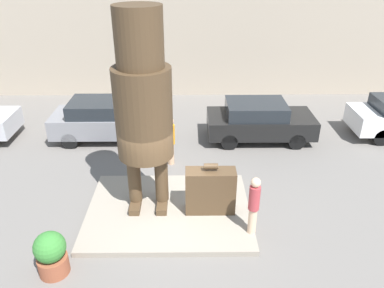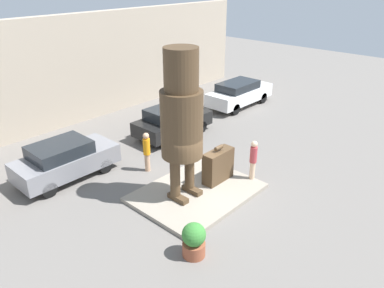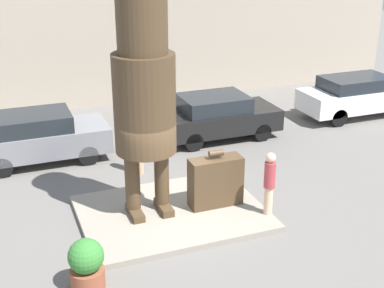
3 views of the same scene
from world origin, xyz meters
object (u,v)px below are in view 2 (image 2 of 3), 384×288
object	(u,v)px
parked_car_grey	(65,159)
planter_pot	(194,240)
statue_figure	(182,115)
parked_car_white	(239,93)
tourist	(253,158)
worker_hivis	(147,150)
giant_suitcase	(218,166)
parked_car_black	(172,121)

from	to	relation	value
parked_car_grey	planter_pot	xyz separation A→B (m)	(0.11, -6.91, -0.27)
statue_figure	parked_car_white	distance (m)	11.18
tourist	worker_hivis	xyz separation A→B (m)	(-2.23, 3.76, -0.10)
tourist	worker_hivis	distance (m)	4.37
giant_suitcase	planter_pot	xyz separation A→B (m)	(-3.70, -2.09, -0.24)
giant_suitcase	worker_hivis	bearing A→B (deg)	112.92
giant_suitcase	parked_car_white	xyz separation A→B (m)	(8.15, 4.93, 0.04)
parked_car_black	planter_pot	bearing A→B (deg)	-130.58
tourist	parked_car_white	bearing A→B (deg)	39.43
statue_figure	parked_car_white	xyz separation A→B (m)	(9.86, 4.65, -2.48)
tourist	parked_car_white	xyz separation A→B (m)	(7.12, 5.85, -0.21)
parked_car_black	tourist	bearing A→B (deg)	-101.06
planter_pot	statue_figure	bearing A→B (deg)	50.11
tourist	worker_hivis	size ratio (longest dim) A/B	0.94
parked_car_white	planter_pot	size ratio (longest dim) A/B	4.22
tourist	parked_car_black	bearing A→B (deg)	78.94
parked_car_grey	parked_car_black	world-z (taller)	parked_car_grey
giant_suitcase	parked_car_grey	xyz separation A→B (m)	(-3.81, 4.82, 0.03)
tourist	parked_car_grey	distance (m)	7.52
tourist	planter_pot	size ratio (longest dim) A/B	1.47
giant_suitcase	parked_car_white	distance (m)	9.52
statue_figure	parked_car_black	size ratio (longest dim) A/B	1.34
parked_car_black	worker_hivis	world-z (taller)	worker_hivis
tourist	parked_car_grey	size ratio (longest dim) A/B	0.40
statue_figure	planter_pot	bearing A→B (deg)	-129.89
tourist	planter_pot	xyz separation A→B (m)	(-4.72, -1.17, -0.49)
giant_suitcase	planter_pot	world-z (taller)	giant_suitcase
parked_car_grey	worker_hivis	size ratio (longest dim) A/B	2.35
giant_suitcase	worker_hivis	distance (m)	3.08
parked_car_black	parked_car_white	xyz separation A→B (m)	(6.02, 0.22, 0.03)
parked_car_white	worker_hivis	world-z (taller)	worker_hivis
giant_suitcase	tourist	distance (m)	1.40
parked_car_black	parked_car_white	size ratio (longest dim) A/B	0.86
parked_car_black	worker_hivis	distance (m)	3.82
parked_car_grey	parked_car_white	size ratio (longest dim) A/B	0.87
parked_car_black	parked_car_white	bearing A→B (deg)	2.11
giant_suitcase	planter_pot	distance (m)	4.25
giant_suitcase	parked_car_black	world-z (taller)	giant_suitcase
statue_figure	parked_car_grey	distance (m)	5.59
parked_car_black	planter_pot	size ratio (longest dim) A/B	3.64
parked_car_black	worker_hivis	xyz separation A→B (m)	(-3.33, -1.87, 0.15)
statue_figure	parked_car_white	bearing A→B (deg)	25.25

